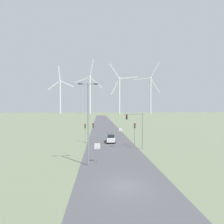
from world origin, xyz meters
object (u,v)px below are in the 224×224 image
traffic_light_post_near_left (93,129)px  stop_sign_near (97,149)px  traffic_light_post_near_right (135,130)px  traffic_light_post_mid_left (85,129)px  stop_sign_far (121,131)px  wind_turbine_right (151,91)px  car_approaching (111,138)px  wind_turbine_far_left (60,93)px  traffic_light_mast_overhead (137,124)px  wind_turbine_center (119,92)px  wind_turbine_left (90,91)px  streetlamp (88,115)px

traffic_light_post_near_left → stop_sign_near: bearing=-85.5°
traffic_light_post_near_left → traffic_light_post_near_right: size_ratio=0.98×
traffic_light_post_mid_left → stop_sign_far: bearing=37.8°
stop_sign_far → wind_turbine_right: size_ratio=0.03×
car_approaching → wind_turbine_right: (66.22, 188.91, 28.94)m
wind_turbine_far_left → stop_sign_far: bearing=-73.9°
traffic_light_mast_overhead → wind_turbine_center: 192.81m
traffic_light_post_near_left → car_approaching: 4.89m
wind_turbine_far_left → wind_turbine_right: (125.01, -32.57, 0.14)m
stop_sign_far → wind_turbine_right: bearing=70.8°
stop_sign_far → wind_turbine_right: wind_turbine_right is taller
stop_sign_far → traffic_light_post_near_right: traffic_light_post_near_right is taller
traffic_light_mast_overhead → car_approaching: size_ratio=1.64×
stop_sign_near → wind_turbine_far_left: size_ratio=0.04×
car_approaching → wind_turbine_far_left: (-58.79, 221.49, 28.80)m
traffic_light_mast_overhead → wind_turbine_right: 207.10m
traffic_light_post_near_left → car_approaching: traffic_light_post_near_left is taller
wind_turbine_far_left → wind_turbine_left: (44.67, -27.92, 0.82)m
stop_sign_near → traffic_light_post_near_left: size_ratio=0.60×
streetlamp → wind_turbine_right: 217.45m
traffic_light_post_near_left → traffic_light_post_near_right: (8.44, -2.49, 0.08)m
wind_turbine_far_left → wind_turbine_right: bearing=-14.6°
wind_turbine_left → wind_turbine_center: bearing=-15.3°
wind_turbine_center → traffic_light_post_near_right: bearing=-95.8°
traffic_light_post_near_left → wind_turbine_center: size_ratio=0.07×
traffic_light_post_near_right → traffic_light_post_mid_left: 11.37m
stop_sign_near → traffic_light_post_near_left: bearing=94.5°
traffic_light_post_mid_left → wind_turbine_left: 195.20m
wind_turbine_center → wind_turbine_right: (42.48, 5.70, 1.14)m
traffic_light_post_mid_left → wind_turbine_center: 186.86m
traffic_light_post_near_right → wind_turbine_left: (-18.67, 197.86, 27.18)m
wind_turbine_center → traffic_light_post_near_left: bearing=-98.5°
stop_sign_far → traffic_light_mast_overhead: bearing=-85.4°
stop_sign_far → traffic_light_post_near_left: bearing=-127.4°
streetlamp → stop_sign_near: streetlamp is taller
wind_turbine_far_left → wind_turbine_center: bearing=-24.9°
traffic_light_mast_overhead → wind_turbine_far_left: wind_turbine_far_left is taller
stop_sign_near → wind_turbine_right: 216.44m
stop_sign_near → traffic_light_mast_overhead: traffic_light_mast_overhead is taller
traffic_light_post_near_left → traffic_light_mast_overhead: size_ratio=0.66×
stop_sign_near → traffic_light_post_mid_left: 15.07m
streetlamp → traffic_light_mast_overhead: 12.09m
traffic_light_mast_overhead → wind_turbine_center: size_ratio=0.10×
stop_sign_far → stop_sign_near: bearing=-105.6°
streetlamp → traffic_light_post_near_left: (0.21, 13.75, -3.50)m
stop_sign_far → traffic_light_post_near_right: size_ratio=0.50×
streetlamp → traffic_light_post_mid_left: size_ratio=2.68×
traffic_light_post_near_right → traffic_light_mast_overhead: bearing=-94.9°
traffic_light_post_near_right → wind_turbine_far_left: bearing=105.7°
traffic_light_mast_overhead → wind_turbine_left: 203.17m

